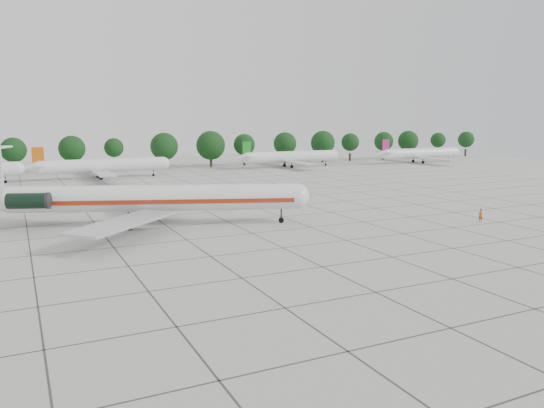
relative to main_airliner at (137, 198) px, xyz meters
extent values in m
plane|color=#B8B8B0|center=(11.22, -10.67, -3.54)|extent=(260.00, 260.00, 0.00)
cube|color=#383838|center=(11.22, 4.33, -3.53)|extent=(170.00, 170.00, 0.02)
cylinder|color=silver|center=(2.22, -0.84, -0.03)|extent=(34.90, 15.80, 3.30)
sphere|color=silver|center=(19.09, -7.19, -0.03)|extent=(3.30, 3.30, 3.30)
cube|color=#9D260E|center=(2.81, 0.73, -0.28)|extent=(32.82, 12.41, 0.55)
cube|color=#9D260E|center=(1.63, -2.40, -0.28)|extent=(32.82, 12.41, 0.55)
cube|color=#B7BABC|center=(3.06, 8.48, -1.38)|extent=(5.73, 15.33, 0.30)
cube|color=#B7BABC|center=(-3.30, -8.39, -1.38)|extent=(13.96, 13.79, 0.30)
cube|color=black|center=(-10.57, 6.39, 0.27)|extent=(2.52, 1.99, 0.25)
cylinder|color=black|center=(-10.32, 7.04, 0.27)|extent=(5.17, 3.47, 1.90)
cube|color=black|center=(-12.16, 2.17, 0.27)|extent=(2.52, 1.99, 0.25)
cylinder|color=black|center=(-12.41, 1.52, 0.27)|extent=(5.17, 3.47, 1.90)
cylinder|color=black|center=(17.21, -6.48, -2.59)|extent=(0.26, 0.26, 1.90)
cylinder|color=black|center=(17.21, -6.48, -3.19)|extent=(0.75, 0.51, 0.70)
cylinder|color=black|center=(0.33, 2.66, -2.23)|extent=(0.31, 0.31, 1.80)
cylinder|color=black|center=(0.33, 2.66, -3.04)|extent=(1.15, 0.92, 1.00)
cylinder|color=black|center=(-1.51, -2.21, -2.23)|extent=(0.31, 0.31, 1.80)
cylinder|color=black|center=(-1.51, -2.21, -3.04)|extent=(1.15, 0.92, 1.00)
imported|color=#C4490B|center=(40.96, -17.52, -2.62)|extent=(0.69, 0.48, 1.83)
cylinder|color=silver|center=(4.43, 56.91, -0.54)|extent=(27.20, 3.00, 3.00)
cube|color=#B7BABC|center=(3.43, 56.91, -1.74)|extent=(3.50, 27.20, 0.25)
cube|color=#BC520B|center=(-9.01, 56.91, 2.06)|extent=(2.40, 0.25, 3.60)
cylinder|color=black|center=(3.43, 59.11, -3.14)|extent=(0.80, 0.45, 0.80)
cylinder|color=black|center=(3.43, 54.71, -3.14)|extent=(0.80, 0.45, 0.80)
cylinder|color=silver|center=(55.67, 63.10, -0.54)|extent=(27.20, 3.00, 3.00)
cube|color=#B7BABC|center=(54.67, 63.10, -1.74)|extent=(3.50, 27.20, 0.25)
cube|color=#1A781B|center=(42.23, 63.10, 2.06)|extent=(2.40, 0.25, 3.60)
cylinder|color=black|center=(54.67, 65.30, -3.14)|extent=(0.80, 0.45, 0.80)
cylinder|color=black|center=(54.67, 60.90, -3.14)|extent=(0.80, 0.45, 0.80)
cylinder|color=silver|center=(98.32, 58.89, -0.54)|extent=(27.20, 3.00, 3.00)
cube|color=#B7BABC|center=(97.32, 58.89, -1.74)|extent=(3.50, 27.20, 0.25)
cube|color=#9F1D66|center=(84.88, 58.89, 2.06)|extent=(2.40, 0.25, 3.60)
cylinder|color=black|center=(97.32, 61.09, -3.14)|extent=(0.80, 0.45, 0.80)
cylinder|color=black|center=(97.32, 56.69, -3.14)|extent=(0.80, 0.45, 0.80)
cylinder|color=#332114|center=(-13.66, 74.33, -2.29)|extent=(0.70, 0.70, 2.50)
sphere|color=black|center=(-13.66, 74.33, 2.46)|extent=(5.99, 5.99, 5.99)
cylinder|color=#332114|center=(-0.47, 74.33, -2.29)|extent=(0.70, 0.70, 2.50)
sphere|color=black|center=(-0.47, 74.33, 2.46)|extent=(6.50, 6.50, 6.50)
cylinder|color=#332114|center=(9.72, 74.33, -2.29)|extent=(0.70, 0.70, 2.50)
sphere|color=black|center=(9.72, 74.33, 2.46)|extent=(4.93, 4.93, 4.93)
cylinder|color=#332114|center=(22.91, 74.33, -2.29)|extent=(0.70, 0.70, 2.50)
sphere|color=black|center=(22.91, 74.33, 2.46)|extent=(7.40, 7.40, 7.40)
cylinder|color=#332114|center=(36.10, 74.33, -2.29)|extent=(0.70, 0.70, 2.50)
sphere|color=black|center=(36.10, 74.33, 2.46)|extent=(8.08, 8.08, 8.08)
cylinder|color=#332114|center=(46.29, 74.33, -2.29)|extent=(0.70, 0.70, 2.50)
sphere|color=black|center=(46.29, 74.33, 2.46)|extent=(6.17, 6.17, 6.17)
cylinder|color=#332114|center=(59.48, 74.33, -2.29)|extent=(0.70, 0.70, 2.50)
sphere|color=black|center=(59.48, 74.33, 2.46)|extent=(6.82, 6.82, 6.82)
cylinder|color=#332114|center=(72.67, 74.33, -2.29)|extent=(0.70, 0.70, 2.50)
sphere|color=black|center=(72.67, 74.33, 2.46)|extent=(7.44, 7.44, 7.44)
cylinder|color=#332114|center=(82.86, 74.33, -2.29)|extent=(0.70, 0.70, 2.50)
sphere|color=black|center=(82.86, 74.33, 2.46)|extent=(5.66, 5.66, 5.66)
cylinder|color=#332114|center=(96.05, 74.33, -2.29)|extent=(0.70, 0.70, 2.50)
sphere|color=black|center=(96.05, 74.33, 2.46)|extent=(6.25, 6.25, 6.25)
cylinder|color=#332114|center=(106.24, 74.33, -2.29)|extent=(0.70, 0.70, 2.50)
sphere|color=black|center=(106.24, 74.33, 2.46)|extent=(6.79, 6.79, 6.79)
cylinder|color=#332114|center=(119.43, 74.33, -2.29)|extent=(0.70, 0.70, 2.50)
sphere|color=black|center=(119.43, 74.33, 2.46)|extent=(5.16, 5.16, 5.16)
cylinder|color=#332114|center=(132.62, 74.33, -2.29)|extent=(0.70, 0.70, 2.50)
sphere|color=black|center=(132.62, 74.33, 2.46)|extent=(5.68, 5.68, 5.68)
camera|label=1|loc=(-13.55, -67.00, 9.96)|focal=35.00mm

